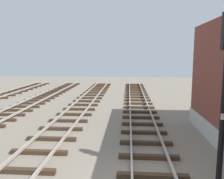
{
  "coord_description": "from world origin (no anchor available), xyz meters",
  "views": [
    {
      "loc": [
        -0.26,
        -6.77,
        4.22
      ],
      "look_at": [
        -1.5,
        10.64,
        1.68
      ],
      "focal_mm": 36.91,
      "sensor_mm": 36.0,
      "label": 1
    }
  ],
  "objects": []
}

